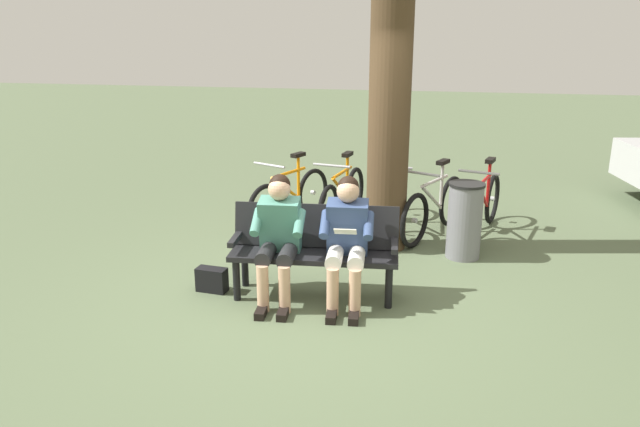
% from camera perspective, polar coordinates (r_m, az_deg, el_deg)
% --- Properties ---
extents(ground_plane, '(40.00, 40.00, 0.00)m').
position_cam_1_polar(ground_plane, '(5.94, -0.53, -7.93)').
color(ground_plane, '#566647').
extents(bench, '(1.63, 0.61, 0.87)m').
position_cam_1_polar(bench, '(5.87, -0.49, -2.89)').
color(bench, black).
rests_on(bench, ground).
extents(person_reading, '(0.51, 0.79, 1.20)m').
position_cam_1_polar(person_reading, '(5.63, 2.52, -2.07)').
color(person_reading, '#334772').
rests_on(person_reading, ground).
extents(person_companion, '(0.51, 0.79, 1.20)m').
position_cam_1_polar(person_companion, '(5.71, -3.90, -1.82)').
color(person_companion, '#4C8C7A').
rests_on(person_companion, ground).
extents(handbag, '(0.31, 0.17, 0.24)m').
position_cam_1_polar(handbag, '(6.14, -10.09, -6.12)').
color(handbag, black).
rests_on(handbag, ground).
extents(tree_trunk, '(0.47, 0.47, 3.92)m').
position_cam_1_polar(tree_trunk, '(6.89, 6.61, 12.39)').
color(tree_trunk, '#4C3823').
rests_on(tree_trunk, ground).
extents(litter_bin, '(0.40, 0.40, 0.86)m').
position_cam_1_polar(litter_bin, '(7.00, 13.38, -0.64)').
color(litter_bin, slate).
rests_on(litter_bin, ground).
extents(bicycle_silver, '(0.61, 1.63, 0.94)m').
position_cam_1_polar(bicycle_silver, '(7.88, 15.06, 0.66)').
color(bicycle_silver, black).
rests_on(bicycle_silver, ground).
extents(bicycle_green, '(0.77, 1.55, 0.94)m').
position_cam_1_polar(bicycle_green, '(7.67, 10.62, 0.51)').
color(bicycle_green, black).
rests_on(bicycle_green, ground).
extents(bicycle_orange, '(0.48, 1.68, 0.94)m').
position_cam_1_polar(bicycle_orange, '(7.94, 6.87, 1.26)').
color(bicycle_orange, black).
rests_on(bicycle_orange, ground).
extents(bicycle_red, '(0.49, 1.66, 0.94)m').
position_cam_1_polar(bicycle_red, '(7.98, 2.11, 1.45)').
color(bicycle_red, black).
rests_on(bicycle_red, ground).
extents(bicycle_black, '(0.76, 1.56, 0.94)m').
position_cam_1_polar(bicycle_black, '(7.96, -2.81, 1.41)').
color(bicycle_black, black).
rests_on(bicycle_black, ground).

